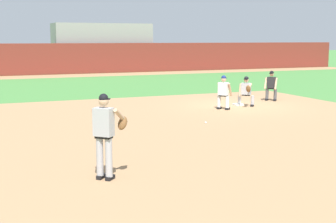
% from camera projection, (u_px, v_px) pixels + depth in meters
% --- Properties ---
extents(ground_plane, '(160.00, 160.00, 0.00)m').
position_uv_depth(ground_plane, '(238.00, 106.00, 21.11)').
color(ground_plane, '#47843D').
extents(infield_dirt_patch, '(18.00, 18.00, 0.01)m').
position_uv_depth(infield_dirt_patch, '(195.00, 129.00, 15.57)').
color(infield_dirt_patch, '#A87F56').
rests_on(infield_dirt_patch, ground).
extents(warning_track_strip, '(48.00, 3.20, 0.01)m').
position_uv_depth(warning_track_strip, '(116.00, 74.00, 39.40)').
color(warning_track_strip, '#A87F56').
rests_on(warning_track_strip, ground).
extents(first_base_bag, '(0.38, 0.38, 0.09)m').
position_uv_depth(first_base_bag, '(238.00, 105.00, 21.11)').
color(first_base_bag, white).
rests_on(first_base_bag, ground).
extents(baseball, '(0.07, 0.07, 0.07)m').
position_uv_depth(baseball, '(206.00, 123.00, 16.62)').
color(baseball, white).
rests_on(baseball, ground).
extents(pitcher, '(0.85, 0.55, 1.86)m').
position_uv_depth(pitcher, '(105.00, 131.00, 9.89)').
color(pitcher, black).
rests_on(pitcher, ground).
extents(first_baseman, '(0.74, 1.08, 1.34)m').
position_uv_depth(first_baseman, '(246.00, 90.00, 20.78)').
color(first_baseman, black).
rests_on(first_baseman, ground).
extents(baserunner, '(0.64, 0.68, 1.46)m').
position_uv_depth(baserunner, '(223.00, 91.00, 19.82)').
color(baserunner, black).
rests_on(baserunner, ground).
extents(umpire, '(0.66, 0.68, 1.46)m').
position_uv_depth(umpire, '(271.00, 85.00, 22.63)').
color(umpire, black).
rests_on(umpire, ground).
extents(outfield_wall, '(48.00, 0.50, 2.60)m').
position_uv_depth(outfield_wall, '(109.00, 58.00, 41.03)').
color(outfield_wall, maroon).
rests_on(outfield_wall, ground).
extents(stadium_seating_block, '(8.81, 3.35, 4.35)m').
position_uv_depth(stadium_seating_block, '(102.00, 47.00, 43.15)').
color(stadium_seating_block, gray).
rests_on(stadium_seating_block, ground).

